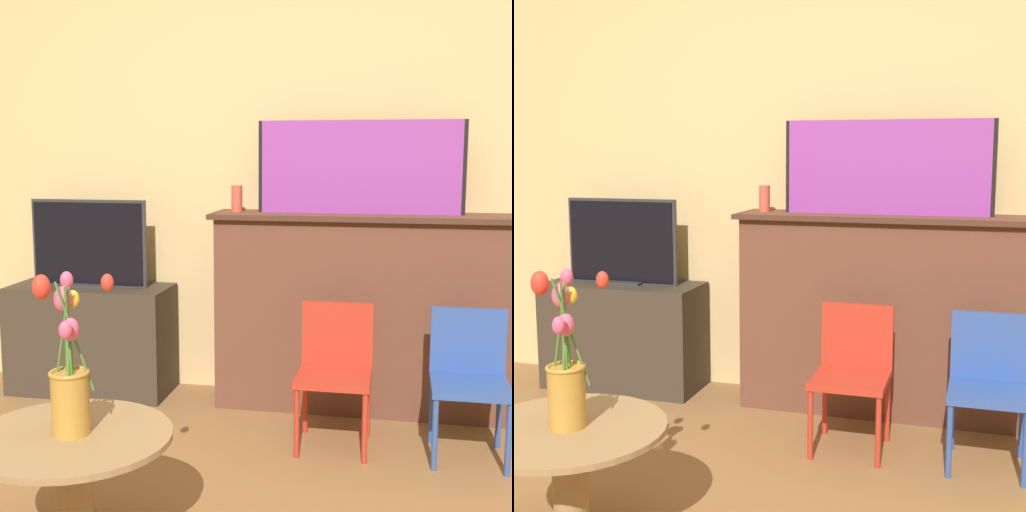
% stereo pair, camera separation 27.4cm
% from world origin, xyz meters
% --- Properties ---
extents(wall_back, '(8.00, 0.06, 2.70)m').
position_xyz_m(wall_back, '(0.00, 2.13, 1.35)').
color(wall_back, tan).
rests_on(wall_back, ground).
extents(fireplace_mantel, '(1.53, 0.38, 0.99)m').
position_xyz_m(fireplace_mantel, '(0.37, 1.93, 0.51)').
color(fireplace_mantel, brown).
rests_on(fireplace_mantel, ground).
extents(painting, '(1.01, 0.03, 0.46)m').
position_xyz_m(painting, '(0.33, 1.93, 1.22)').
color(painting, black).
rests_on(painting, fireplace_mantel).
extents(mantel_candle, '(0.06, 0.06, 0.13)m').
position_xyz_m(mantel_candle, '(-0.29, 1.93, 1.06)').
color(mantel_candle, '#CC4C3D').
rests_on(mantel_candle, fireplace_mantel).
extents(tv_stand, '(0.86, 0.37, 0.58)m').
position_xyz_m(tv_stand, '(-1.09, 1.90, 0.29)').
color(tv_stand, '#382D23').
rests_on(tv_stand, ground).
extents(tv_monitor, '(0.64, 0.12, 0.46)m').
position_xyz_m(tv_monitor, '(-1.09, 1.90, 0.81)').
color(tv_monitor, '#2D2D2D').
rests_on(tv_monitor, tv_stand).
extents(chair_red, '(0.32, 0.32, 0.62)m').
position_xyz_m(chair_red, '(0.27, 1.45, 0.36)').
color(chair_red, '#B22D1E').
rests_on(chair_red, ground).
extents(chair_blue, '(0.32, 0.32, 0.62)m').
position_xyz_m(chair_blue, '(0.84, 1.44, 0.36)').
color(chair_blue, '#2D4C99').
rests_on(chair_blue, ground).
extents(side_table, '(0.63, 0.63, 0.42)m').
position_xyz_m(side_table, '(-0.46, 0.35, 0.28)').
color(side_table, '#99754C').
rests_on(side_table, ground).
extents(vase_tulips, '(0.25, 0.21, 0.50)m').
position_xyz_m(vase_tulips, '(-0.47, 0.36, 0.61)').
color(vase_tulips, '#B78433').
rests_on(vase_tulips, side_table).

